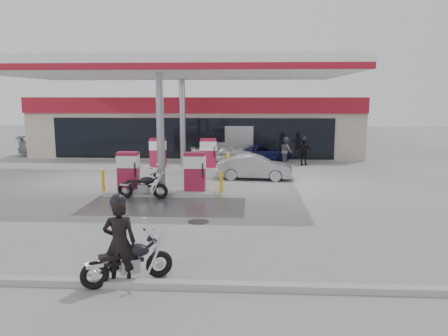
% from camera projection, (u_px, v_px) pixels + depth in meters
% --- Properties ---
extents(ground, '(90.00, 90.00, 0.00)m').
position_uv_depth(ground, '(151.00, 206.00, 16.35)').
color(ground, gray).
rests_on(ground, ground).
extents(wet_patch, '(6.00, 3.00, 0.00)m').
position_uv_depth(wet_patch, '(165.00, 206.00, 16.32)').
color(wet_patch, '#4C4C4F').
rests_on(wet_patch, ground).
extents(drain_cover, '(0.70, 0.70, 0.01)m').
position_uv_depth(drain_cover, '(198.00, 222.00, 14.27)').
color(drain_cover, '#38383A').
rests_on(drain_cover, ground).
extents(kerb, '(28.00, 0.25, 0.15)m').
position_uv_depth(kerb, '(80.00, 282.00, 9.44)').
color(kerb, gray).
rests_on(kerb, ground).
extents(store_building, '(22.00, 8.22, 4.00)m').
position_uv_depth(store_building, '(199.00, 125.00, 31.72)').
color(store_building, '#AEA392').
rests_on(store_building, ground).
extents(canopy, '(16.00, 10.02, 5.51)m').
position_uv_depth(canopy, '(172.00, 70.00, 20.42)').
color(canopy, silver).
rests_on(canopy, ground).
extents(pump_island_near, '(5.14, 1.30, 1.78)m').
position_uv_depth(pump_island_near, '(162.00, 177.00, 18.21)').
color(pump_island_near, '#9E9E99').
rests_on(pump_island_near, ground).
extents(pump_island_far, '(5.14, 1.30, 1.78)m').
position_uv_depth(pump_island_far, '(183.00, 158.00, 24.12)').
color(pump_island_far, '#9E9E99').
rests_on(pump_island_far, ground).
extents(main_motorcycle, '(1.86, 1.16, 1.05)m').
position_uv_depth(main_motorcycle, '(129.00, 262.00, 9.54)').
color(main_motorcycle, black).
rests_on(main_motorcycle, ground).
extents(biker_main, '(0.76, 0.56, 1.90)m').
position_uv_depth(biker_main, '(120.00, 243.00, 9.38)').
color(biker_main, black).
rests_on(biker_main, ground).
extents(parked_motorcycle, '(2.10, 0.80, 1.08)m').
position_uv_depth(parked_motorcycle, '(143.00, 187.00, 17.49)').
color(parked_motorcycle, black).
rests_on(parked_motorcycle, ground).
extents(sedan_white, '(4.13, 2.08, 1.35)m').
position_uv_depth(sedan_white, '(222.00, 151.00, 27.16)').
color(sedan_white, silver).
rests_on(sedan_white, ground).
extents(attendant, '(0.80, 0.93, 1.67)m').
position_uv_depth(attendant, '(286.00, 151.00, 26.11)').
color(attendant, '#4E4E52').
rests_on(attendant, ground).
extents(hatchback_silver, '(3.77, 1.60, 1.21)m').
position_uv_depth(hatchback_silver, '(255.00, 167.00, 21.55)').
color(hatchback_silver, gray).
rests_on(hatchback_silver, ground).
extents(parked_car_left, '(5.07, 3.20, 1.37)m').
position_uv_depth(parked_car_left, '(55.00, 145.00, 30.60)').
color(parked_car_left, gray).
rests_on(parked_car_left, ground).
extents(parked_car_right, '(4.04, 2.76, 1.03)m').
position_uv_depth(parked_car_right, '(262.00, 153.00, 27.83)').
color(parked_car_right, '#16194C').
rests_on(parked_car_right, ground).
extents(biker_walking, '(0.98, 0.50, 1.61)m').
position_uv_depth(biker_walking, '(304.00, 152.00, 25.88)').
color(biker_walking, black).
rests_on(biker_walking, ground).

